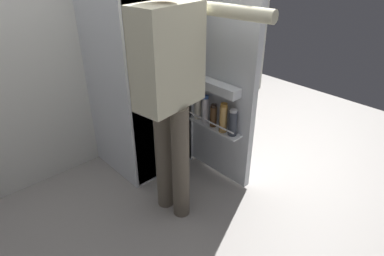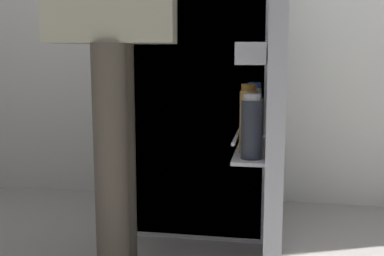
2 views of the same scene
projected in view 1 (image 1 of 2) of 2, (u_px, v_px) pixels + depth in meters
ground_plane at (186, 186)px, 2.70m from camera, size 5.35×5.35×0.00m
kitchen_wall at (108, 4)px, 2.65m from camera, size 4.40×0.10×2.65m
refrigerator at (145, 71)px, 2.62m from camera, size 0.68×1.24×1.71m
person at (170, 77)px, 1.98m from camera, size 0.63×0.73×1.72m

